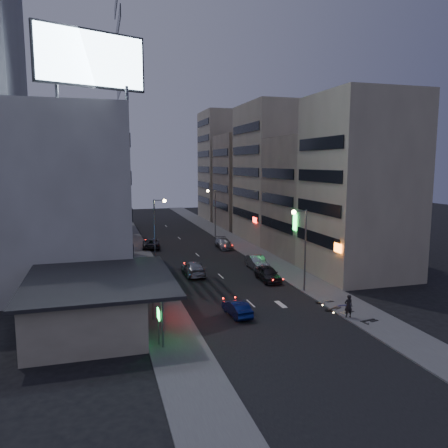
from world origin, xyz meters
name	(u,v)px	position (x,y,z in m)	size (l,w,h in m)	color
ground	(267,318)	(0.00, 0.00, 0.00)	(180.00, 180.00, 0.00)	black
sidewalk_left	(136,252)	(-8.00, 30.00, 0.06)	(4.00, 120.00, 0.12)	#4C4C4F
sidewalk_right	(243,246)	(8.00, 30.00, 0.06)	(4.00, 120.00, 0.12)	#4C4C4F
food_court	(88,302)	(-13.90, 2.00, 1.98)	(11.00, 13.00, 3.88)	#B6AA8F
white_building	(60,195)	(-17.00, 20.00, 9.00)	(14.00, 24.00, 18.00)	silver
shophouse_near	(360,186)	(15.00, 10.50, 10.00)	(10.00, 11.00, 20.00)	#B6AA8F
shophouse_mid	(314,197)	(15.50, 22.00, 8.00)	(11.00, 12.00, 16.00)	tan
shophouse_far	(274,173)	(15.00, 35.00, 11.00)	(10.00, 14.00, 22.00)	#B6AA8F
far_left_a	(81,179)	(-15.50, 45.00, 10.00)	(11.00, 10.00, 20.00)	silver
far_left_b	(81,189)	(-16.00, 58.00, 7.50)	(12.00, 10.00, 15.00)	gray
far_right_a	(247,181)	(15.50, 50.00, 9.00)	(11.00, 12.00, 18.00)	tan
far_right_b	(229,166)	(16.00, 64.00, 12.00)	(12.00, 12.00, 24.00)	#B6AA8F
billboard	(91,59)	(-12.99, 9.97, 21.66)	(9.52, 3.75, 6.20)	#595B60
street_lamp_right_near	(302,238)	(5.90, 6.00, 5.36)	(1.60, 0.44, 8.02)	#595B60
street_lamp_left	(158,222)	(-5.90, 22.00, 5.36)	(1.60, 0.44, 8.02)	#595B60
street_lamp_right_far	(213,206)	(5.90, 40.00, 5.36)	(1.60, 0.44, 8.02)	#595B60
parked_car_right_near	(268,274)	(4.34, 10.73, 0.79)	(1.86, 4.62, 1.58)	#29282E
parked_car_right_mid	(257,262)	(5.06, 16.03, 0.79)	(1.67, 4.79, 1.58)	#96979D
parked_car_left	(151,243)	(-5.60, 32.56, 0.74)	(2.45, 5.32, 1.48)	#28272C
parked_car_right_far	(224,243)	(4.81, 29.52, 0.72)	(2.02, 4.97, 1.44)	gray
road_car_blue	(237,308)	(-2.16, 1.33, 0.64)	(1.35, 3.88, 1.28)	navy
road_car_silver	(194,268)	(-2.81, 15.30, 0.77)	(2.16, 5.31, 1.54)	#96999D
person	(348,306)	(6.30, -1.88, 1.07)	(0.69, 0.45, 1.90)	black
scooter_black_a	(374,311)	(8.09, -2.73, 0.75)	(2.05, 0.68, 1.25)	black
scooter_silver_a	(350,304)	(7.41, -0.34, 0.69)	(1.85, 0.62, 1.13)	#A7AAAF
scooter_blue	(351,299)	(8.27, 0.86, 0.68)	(1.83, 0.61, 1.12)	navy
scooter_black_b	(337,300)	(6.81, 0.77, 0.68)	(1.85, 0.62, 1.13)	black
scooter_silver_b	(330,294)	(7.21, 2.59, 0.71)	(1.93, 0.64, 1.18)	#B9BAC1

